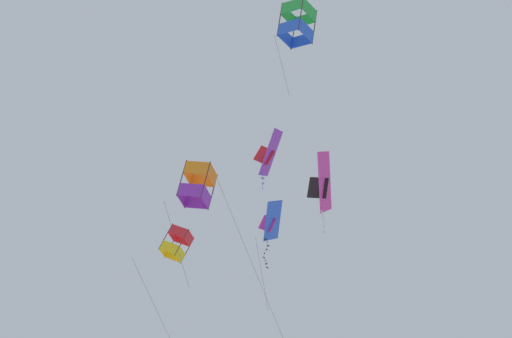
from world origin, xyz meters
TOP-DOWN VIEW (x-y plane):
  - kite_box_near_left at (-4.77, -2.86)m, footprint 2.29×1.92m
  - kite_delta_low_drifter at (-1.95, -0.77)m, footprint 4.10×3.73m
  - kite_box_mid_left at (1.28, -3.22)m, footprint 1.78×1.46m
  - kite_delta_upper_right at (-6.37, 6.46)m, footprint 2.14×3.28m
  - kite_delta_far_centre at (2.16, -2.97)m, footprint 1.71×3.38m
  - kite_box_highest at (-6.18, -2.47)m, footprint 2.78×2.50m

SIDE VIEW (x-z plane):
  - kite_box_highest at x=-6.18m, z-range 19.43..24.66m
  - kite_delta_far_centre at x=2.16m, z-range 20.71..24.28m
  - kite_box_near_left at x=-4.77m, z-range 21.71..27.61m
  - kite_delta_low_drifter at x=-1.95m, z-range 21.65..31.58m
  - kite_delta_upper_right at x=-6.37m, z-range 24.22..30.49m
  - kite_box_mid_left at x=1.28m, z-range 29.41..34.12m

